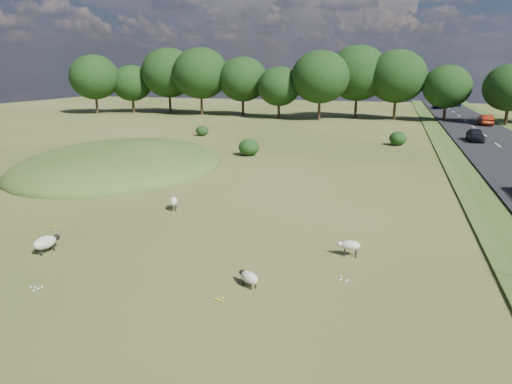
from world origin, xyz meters
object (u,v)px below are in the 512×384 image
Objects in this scene: car_6 at (475,135)px; sheep_1 at (46,242)px; car_1 at (455,102)px; sheep_2 at (249,277)px; sheep_3 at (174,201)px; car_2 at (486,120)px; sheep_4 at (350,245)px; car_3 at (439,105)px.

sheep_1 is at bearing -120.53° from car_6.
car_1 reaches higher than sheep_1.
sheep_3 reaches higher than sheep_2.
car_2 reaches higher than sheep_3.
sheep_2 is at bearing 43.93° from sheep_4.
sheep_2 is 5.19m from sheep_4.
sheep_3 is at bearing -7.69° from sheep_1.
car_1 is at bearing -40.05° from sheep_3.
car_3 reaches higher than sheep_4.
car_6 is at bearing -72.05° from sheep_2.
sheep_3 is 11.09m from sheep_4.
car_2 is 17.21m from car_6.
car_6 is at bearing 77.24° from car_2.
car_1 is at bearing 64.63° from car_3.
car_3 is at bearing -103.29° from sheep_4.
sheep_1 is at bearing 64.32° from car_2.
car_1 reaches higher than sheep_2.
sheep_2 is 0.20× the size of car_3.
car_2 is at bearing 77.24° from car_6.
car_1 is 8.87m from car_3.
sheep_3 is at bearing 73.97° from car_1.
car_3 is (20.57, 76.80, 0.42)m from sheep_3.
sheep_3 is 0.25× the size of car_2.
sheep_1 is 1.35× the size of sheep_4.
sheep_3 is at bearing -122.86° from car_6.
car_1 is 36.19m from car_2.
car_6 reaches higher than sheep_3.
sheep_4 is at bearing -105.91° from car_6.
sheep_2 is 10.59m from sheep_3.
car_2 is (24.37, 48.62, 0.45)m from sheep_3.
sheep_3 is at bearing -26.88° from sheep_4.
car_1 is at bearing -63.84° from sheep_2.
sheep_1 reaches higher than sheep_2.
sheep_3 is 0.22× the size of car_1.
car_6 is (0.00, -44.96, -0.01)m from car_3.
sheep_3 is at bearing -104.99° from car_3.
car_3 is (-3.80, 28.18, -0.03)m from car_2.
sheep_3 is 54.39m from car_2.
car_6 is (23.12, 39.20, 0.44)m from sheep_1.
car_1 is (17.33, 92.72, 0.60)m from sheep_2.
car_1 reaches higher than car_6.
car_2 is at bearing -50.64° from sheep_3.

